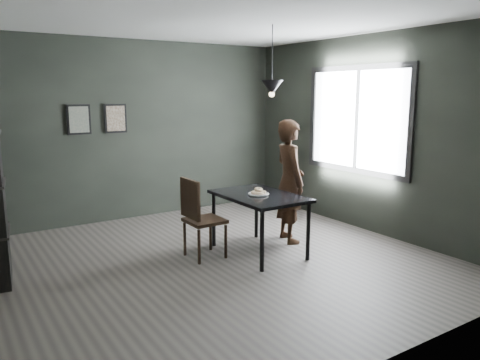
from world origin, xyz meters
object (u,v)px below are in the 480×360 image
cafe_table (259,201)px  white_plate (258,194)px  pendant_lamp (272,88)px  woman (289,181)px  wood_chair (198,213)px

cafe_table → white_plate: (-0.02, -0.02, 0.08)m
pendant_lamp → woman: bearing=12.0°
woman → cafe_table: bearing=121.5°
wood_chair → pendant_lamp: size_ratio=1.14×
cafe_table → wood_chair: bearing=162.5°
cafe_table → woman: 0.67m
white_plate → pendant_lamp: size_ratio=0.27×
woman → pendant_lamp: bearing=117.5°
woman → pendant_lamp: size_ratio=1.90×
woman → pendant_lamp: pendant_lamp is taller
woman → wood_chair: woman is taller
woman → pendant_lamp: (-0.37, -0.08, 1.23)m
white_plate → pendant_lamp: 1.33m
woman → wood_chair: 1.38m
wood_chair → pendant_lamp: bearing=-8.3°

